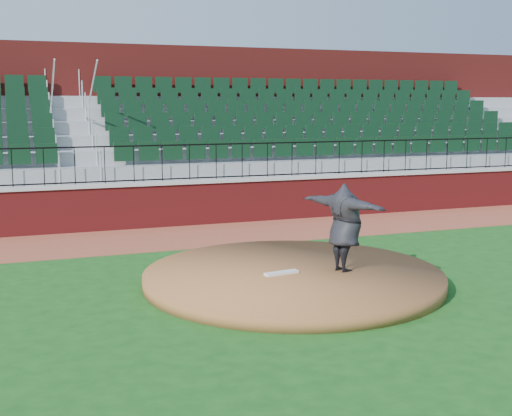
{
  "coord_description": "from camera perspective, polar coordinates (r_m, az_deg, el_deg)",
  "views": [
    {
      "loc": [
        -4.71,
        -11.38,
        3.46
      ],
      "look_at": [
        0.0,
        1.5,
        1.3
      ],
      "focal_mm": 46.78,
      "sensor_mm": 36.0,
      "label": 1
    }
  ],
  "objects": [
    {
      "name": "ground",
      "position": [
        12.8,
        2.32,
        -6.75
      ],
      "size": [
        90.0,
        90.0,
        0.0
      ],
      "primitive_type": "plane",
      "color": "#154B16",
      "rests_on": "ground"
    },
    {
      "name": "warning_track",
      "position": [
        17.77,
        -4.33,
        -2.29
      ],
      "size": [
        34.0,
        3.2,
        0.01
      ],
      "primitive_type": "cube",
      "color": "brown",
      "rests_on": "ground"
    },
    {
      "name": "field_wall",
      "position": [
        19.19,
        -5.65,
        0.33
      ],
      "size": [
        34.0,
        0.35,
        1.2
      ],
      "primitive_type": "cube",
      "color": "maroon",
      "rests_on": "ground"
    },
    {
      "name": "wall_cap",
      "position": [
        19.11,
        -5.68,
        2.26
      ],
      "size": [
        34.0,
        0.45,
        0.1
      ],
      "primitive_type": "cube",
      "color": "#B7B7B7",
      "rests_on": "field_wall"
    },
    {
      "name": "wall_railing",
      "position": [
        19.05,
        -5.7,
        3.9
      ],
      "size": [
        34.0,
        0.05,
        1.0
      ],
      "primitive_type": null,
      "color": "black",
      "rests_on": "wall_cap"
    },
    {
      "name": "seating_stands",
      "position": [
        21.66,
        -7.53,
        5.8
      ],
      "size": [
        34.0,
        5.1,
        4.6
      ],
      "primitive_type": null,
      "color": "gray",
      "rests_on": "ground"
    },
    {
      "name": "concourse_wall",
      "position": [
        24.38,
        -9.01,
        7.16
      ],
      "size": [
        34.0,
        0.5,
        5.5
      ],
      "primitive_type": "cube",
      "color": "maroon",
      "rests_on": "ground"
    },
    {
      "name": "pitchers_mound",
      "position": [
        13.0,
        3.18,
        -5.92
      ],
      "size": [
        5.78,
        5.78,
        0.25
      ],
      "primitive_type": "cylinder",
      "color": "brown",
      "rests_on": "ground"
    },
    {
      "name": "pitching_rubber",
      "position": [
        12.72,
        2.19,
        -5.57
      ],
      "size": [
        0.7,
        0.27,
        0.05
      ],
      "primitive_type": "cube",
      "rotation": [
        0.0,
        0.0,
        0.14
      ],
      "color": "white",
      "rests_on": "pitchers_mound"
    },
    {
      "name": "pitcher",
      "position": [
        12.89,
        7.59,
        -1.66
      ],
      "size": [
        1.22,
        2.17,
        1.71
      ],
      "primitive_type": "imported",
      "rotation": [
        0.0,
        0.0,
        1.9
      ],
      "color": "black",
      "rests_on": "pitchers_mound"
    }
  ]
}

